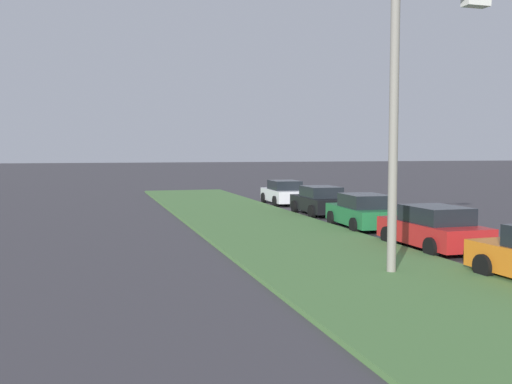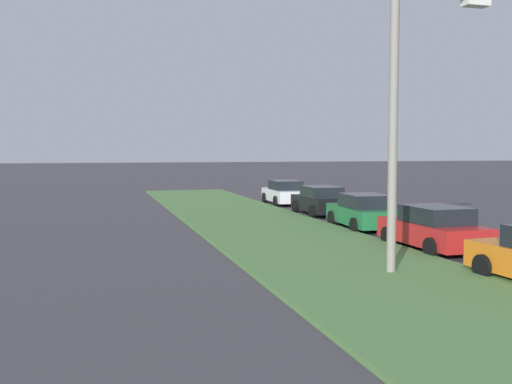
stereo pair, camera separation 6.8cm
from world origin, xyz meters
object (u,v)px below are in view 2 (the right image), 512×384
parked_car_white (285,193)px  streetlight (406,109)px  parked_car_red (433,229)px  parked_car_green (363,212)px  parked_car_black (321,201)px

parked_car_white → streetlight: bearing=172.6°
parked_car_white → parked_car_red: bearing=-179.3°
parked_car_white → streetlight: (-20.23, 3.32, 3.67)m
parked_car_red → parked_car_green: bearing=-1.9°
streetlight → parked_car_red: bearing=-41.8°
parked_car_black → parked_car_white: same height
parked_car_red → streetlight: streetlight is taller
parked_car_red → parked_car_green: size_ratio=0.98×
parked_car_red → parked_car_green: 5.46m
parked_car_red → parked_car_white: (16.91, -0.35, 0.00)m
streetlight → parked_car_green: bearing=-19.2°
parked_car_green → parked_car_black: bearing=0.9°
parked_car_white → parked_car_green: bearing=-179.4°
parked_car_black → parked_car_white: size_ratio=1.00×
parked_car_red → parked_car_black: size_ratio=1.00×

